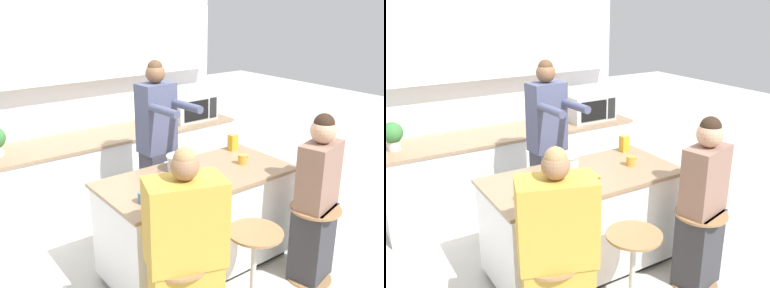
# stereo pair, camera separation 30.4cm
# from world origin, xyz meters

# --- Properties ---
(ground_plane) EXTENTS (16.00, 16.00, 0.00)m
(ground_plane) POSITION_xyz_m (0.00, 0.00, 0.00)
(ground_plane) COLOR beige
(wall_back) EXTENTS (3.07, 0.22, 2.70)m
(wall_back) POSITION_xyz_m (0.00, 1.80, 1.54)
(wall_back) COLOR white
(wall_back) RESTS_ON ground_plane
(back_counter) EXTENTS (2.86, 0.68, 0.89)m
(back_counter) POSITION_xyz_m (0.00, 1.47, 0.44)
(back_counter) COLOR white
(back_counter) RESTS_ON ground_plane
(kitchen_island) EXTENTS (1.65, 0.80, 0.88)m
(kitchen_island) POSITION_xyz_m (0.00, 0.00, 0.45)
(kitchen_island) COLOR black
(kitchen_island) RESTS_ON ground_plane
(bar_stool_center) EXTENTS (0.41, 0.41, 0.67)m
(bar_stool_center) POSITION_xyz_m (0.00, -0.69, 0.39)
(bar_stool_center) COLOR #997047
(bar_stool_center) RESTS_ON ground_plane
(bar_stool_rightmost) EXTENTS (0.41, 0.41, 0.67)m
(bar_stool_rightmost) POSITION_xyz_m (0.66, -0.71, 0.39)
(bar_stool_rightmost) COLOR #997047
(bar_stool_rightmost) RESTS_ON ground_plane
(person_cooking) EXTENTS (0.36, 0.59, 1.77)m
(person_cooking) POSITION_xyz_m (-0.02, 0.59, 0.89)
(person_cooking) COLOR #383842
(person_cooking) RESTS_ON ground_plane
(person_wrapped_blanket) EXTENTS (0.56, 0.43, 1.45)m
(person_wrapped_blanket) POSITION_xyz_m (-0.63, -0.70, 0.68)
(person_wrapped_blanket) COLOR gold
(person_wrapped_blanket) RESTS_ON ground_plane
(person_seated_near) EXTENTS (0.43, 0.34, 1.45)m
(person_seated_near) POSITION_xyz_m (0.68, -0.70, 0.67)
(person_seated_near) COLOR #333338
(person_seated_near) RESTS_ON ground_plane
(cooking_pot) EXTENTS (0.32, 0.23, 0.13)m
(cooking_pot) POSITION_xyz_m (-0.06, 0.18, 0.95)
(cooking_pot) COLOR #B7BABC
(cooking_pot) RESTS_ON kitchen_island
(fruit_bowl) EXTENTS (0.18, 0.18, 0.06)m
(fruit_bowl) POSITION_xyz_m (-0.16, -0.24, 0.91)
(fruit_bowl) COLOR silver
(fruit_bowl) RESTS_ON kitchen_island
(coffee_cup_near) EXTENTS (0.11, 0.08, 0.08)m
(coffee_cup_near) POSITION_xyz_m (-0.63, -0.17, 0.92)
(coffee_cup_near) COLOR #4C7099
(coffee_cup_near) RESTS_ON kitchen_island
(coffee_cup_far) EXTENTS (0.11, 0.08, 0.09)m
(coffee_cup_far) POSITION_xyz_m (0.47, -0.04, 0.93)
(coffee_cup_far) COLOR orange
(coffee_cup_far) RESTS_ON kitchen_island
(banana_bunch) EXTENTS (0.19, 0.13, 0.06)m
(banana_bunch) POSITION_xyz_m (0.00, -0.11, 0.91)
(banana_bunch) COLOR yellow
(banana_bunch) RESTS_ON kitchen_island
(juice_carton) EXTENTS (0.07, 0.07, 0.17)m
(juice_carton) POSITION_xyz_m (0.65, 0.29, 0.96)
(juice_carton) COLOR gold
(juice_carton) RESTS_ON kitchen_island
(microwave) EXTENTS (0.56, 0.38, 0.31)m
(microwave) POSITION_xyz_m (0.98, 1.43, 1.04)
(microwave) COLOR #B2B5B7
(microwave) RESTS_ON back_counter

